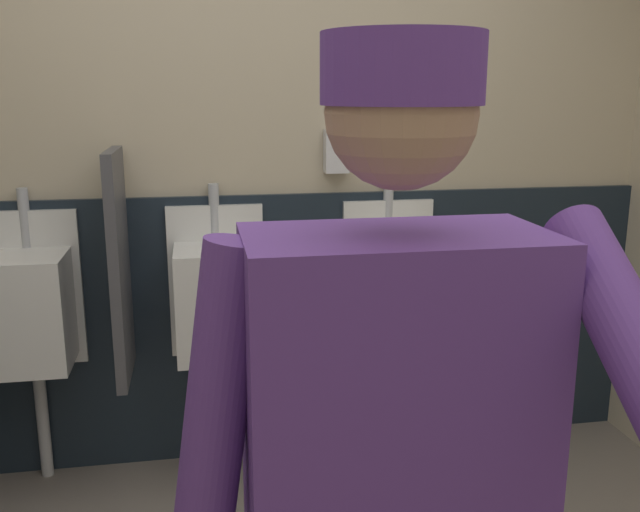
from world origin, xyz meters
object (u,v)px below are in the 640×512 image
Objects in this scene: person at (393,507)px; soap_dispenser at (336,151)px; urinal_right at (394,290)px; urinal_left at (26,309)px; urinal_middle at (218,299)px.

person reaches higher than soap_dispenser.
person is (-0.54, -1.88, 0.22)m from urinal_right.
person is at bearing -106.05° from urinal_right.
urinal_right is at bearing 0.00° from urinal_left.
urinal_left is at bearing 117.01° from person.
urinal_left is 1.50m from urinal_right.
person is 9.41× the size of soap_dispenser.
soap_dispenser reaches higher than urinal_right.
soap_dispenser is at bearing 81.20° from person.
urinal_right is 6.89× the size of soap_dispenser.
urinal_middle is 0.75m from urinal_right.
urinal_left is 6.89× the size of soap_dispenser.
urinal_middle is (0.75, 0.00, 0.00)m from urinal_left.
urinal_left is 1.40m from soap_dispenser.
urinal_left is 1.00× the size of urinal_right.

